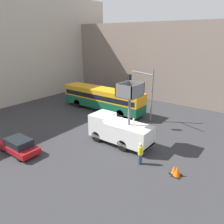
# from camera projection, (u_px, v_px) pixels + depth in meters

# --- Properties ---
(ground_plane) EXTENTS (120.00, 120.00, 0.00)m
(ground_plane) POSITION_uv_depth(u_px,v_px,m) (115.00, 141.00, 21.70)
(ground_plane) COLOR #333335
(building_backdrop_side) EXTENTS (10.00, 28.00, 11.87)m
(building_backdrop_side) POSITION_uv_depth(u_px,v_px,m) (160.00, 59.00, 38.20)
(building_backdrop_side) COLOR gray
(building_backdrop_side) RESTS_ON ground_plane
(utility_truck) EXTENTS (2.26, 6.20, 6.08)m
(utility_truck) POSITION_uv_depth(u_px,v_px,m) (119.00, 129.00, 20.72)
(utility_truck) COLOR silver
(utility_truck) RESTS_ON ground_plane
(city_bus) EXTENTS (2.59, 12.26, 3.09)m
(city_bus) POSITION_uv_depth(u_px,v_px,m) (103.00, 98.00, 30.03)
(city_bus) COLOR #145638
(city_bus) RESTS_ON ground_plane
(traffic_light_pole) EXTENTS (3.57, 3.32, 6.37)m
(traffic_light_pole) POSITION_uv_depth(u_px,v_px,m) (145.00, 88.00, 24.64)
(traffic_light_pole) COLOR slate
(traffic_light_pole) RESTS_ON ground_plane
(road_worker_near_truck) EXTENTS (0.38, 0.38, 1.90)m
(road_worker_near_truck) POSITION_uv_depth(u_px,v_px,m) (140.00, 153.00, 17.55)
(road_worker_near_truck) COLOR navy
(road_worker_near_truck) RESTS_ON ground_plane
(road_worker_directing) EXTENTS (0.38, 0.38, 1.85)m
(road_worker_directing) POSITION_uv_depth(u_px,v_px,m) (134.00, 127.00, 22.78)
(road_worker_directing) COLOR navy
(road_worker_directing) RESTS_ON ground_plane
(traffic_cone_near_truck) EXTENTS (0.61, 0.61, 0.70)m
(traffic_cone_near_truck) POSITION_uv_depth(u_px,v_px,m) (174.00, 170.00, 16.52)
(traffic_cone_near_truck) COLOR black
(traffic_cone_near_truck) RESTS_ON ground_plane
(traffic_cone_mid_road) EXTENTS (0.70, 0.70, 0.80)m
(traffic_cone_mid_road) POSITION_uv_depth(u_px,v_px,m) (177.00, 172.00, 16.21)
(traffic_cone_mid_road) COLOR black
(traffic_cone_mid_road) RESTS_ON ground_plane
(parked_car_curbside) EXTENTS (1.77, 4.25, 1.40)m
(parked_car_curbside) POSITION_uv_depth(u_px,v_px,m) (18.00, 146.00, 19.33)
(parked_car_curbside) COLOR maroon
(parked_car_curbside) RESTS_ON ground_plane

